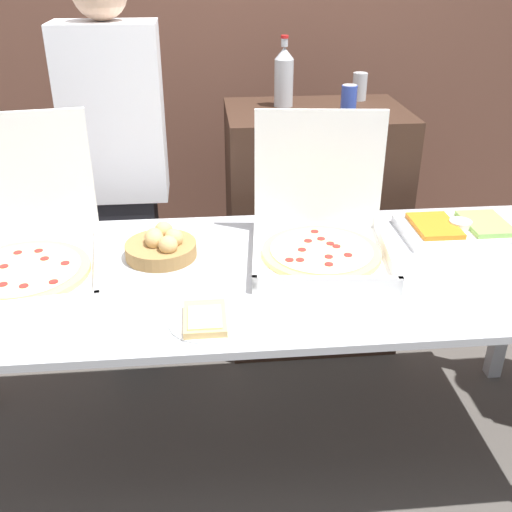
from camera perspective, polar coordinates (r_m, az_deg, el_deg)
ground_plane at (r=2.48m, az=0.00°, el=-18.41°), size 16.00×16.00×0.00m
brick_wall_behind at (r=3.44m, az=-2.86°, el=21.09°), size 10.00×0.06×2.80m
buffet_table at (r=2.01m, az=0.00°, el=-3.46°), size 2.39×0.89×0.83m
pizza_box_far_left at (r=2.06m, az=6.17°, el=2.34°), size 0.51×0.52×0.45m
pizza_box_near_left at (r=2.07m, az=-21.43°, el=0.74°), size 0.54×0.56×0.48m
paper_plate_front_right at (r=1.70m, az=-4.87°, el=-6.06°), size 0.21×0.21×0.03m
veggie_tray at (r=2.33m, az=18.82°, el=2.47°), size 0.43×0.27×0.05m
bread_basket at (r=2.06m, az=-8.98°, el=0.93°), size 0.24×0.24×0.10m
sideboard_podium at (r=2.89m, az=5.29°, el=2.62°), size 0.79×0.54×1.14m
soda_bottle at (r=2.72m, az=2.67°, el=16.74°), size 0.08×0.08×0.30m
soda_can_silver at (r=2.89m, az=9.84°, el=15.63°), size 0.07×0.07×0.12m
soda_can_colored at (r=2.61m, az=8.83°, el=14.47°), size 0.07×0.07×0.12m
person_guest_cap at (r=2.61m, az=-12.84°, el=7.28°), size 0.40×0.22×1.73m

